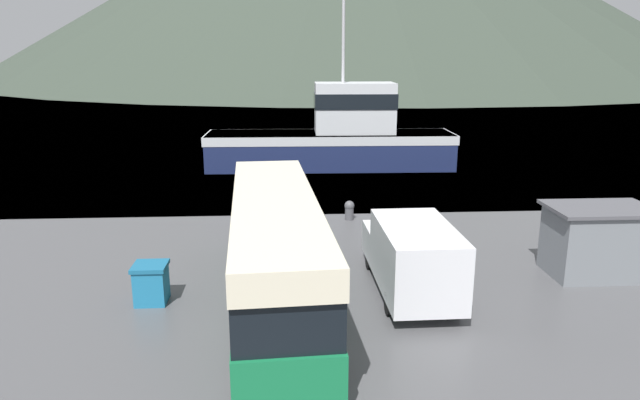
{
  "coord_description": "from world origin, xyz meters",
  "views": [
    {
      "loc": [
        -0.06,
        -6.2,
        7.47
      ],
      "look_at": [
        1.18,
        14.88,
        2.0
      ],
      "focal_mm": 32.0,
      "sensor_mm": 36.0,
      "label": 1
    }
  ],
  "objects_px": {
    "fishing_boat": "(336,137)",
    "delivery_van": "(412,255)",
    "storage_bin": "(151,283)",
    "dock_kiosk": "(598,241)",
    "tour_bus": "(275,246)"
  },
  "relations": [
    {
      "from": "fishing_boat",
      "to": "delivery_van",
      "type": "bearing_deg",
      "value": -177.25
    },
    {
      "from": "delivery_van",
      "to": "storage_bin",
      "type": "height_order",
      "value": "delivery_van"
    },
    {
      "from": "fishing_boat",
      "to": "dock_kiosk",
      "type": "bearing_deg",
      "value": -158.53
    },
    {
      "from": "delivery_van",
      "to": "dock_kiosk",
      "type": "xyz_separation_m",
      "value": [
        6.69,
        1.13,
        -0.04
      ]
    },
    {
      "from": "delivery_van",
      "to": "fishing_boat",
      "type": "bearing_deg",
      "value": 90.89
    },
    {
      "from": "fishing_boat",
      "to": "dock_kiosk",
      "type": "relative_size",
      "value": 4.68
    },
    {
      "from": "tour_bus",
      "to": "fishing_boat",
      "type": "relative_size",
      "value": 0.72
    },
    {
      "from": "dock_kiosk",
      "to": "delivery_van",
      "type": "bearing_deg",
      "value": -170.45
    },
    {
      "from": "tour_bus",
      "to": "fishing_boat",
      "type": "bearing_deg",
      "value": 76.62
    },
    {
      "from": "tour_bus",
      "to": "storage_bin",
      "type": "height_order",
      "value": "tour_bus"
    },
    {
      "from": "tour_bus",
      "to": "dock_kiosk",
      "type": "xyz_separation_m",
      "value": [
        10.97,
        1.81,
        -0.67
      ]
    },
    {
      "from": "storage_bin",
      "to": "dock_kiosk",
      "type": "bearing_deg",
      "value": 5.38
    },
    {
      "from": "tour_bus",
      "to": "delivery_van",
      "type": "distance_m",
      "value": 4.38
    },
    {
      "from": "storage_bin",
      "to": "fishing_boat",
      "type": "bearing_deg",
      "value": 70.41
    },
    {
      "from": "fishing_boat",
      "to": "storage_bin",
      "type": "distance_m",
      "value": 22.35
    }
  ]
}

